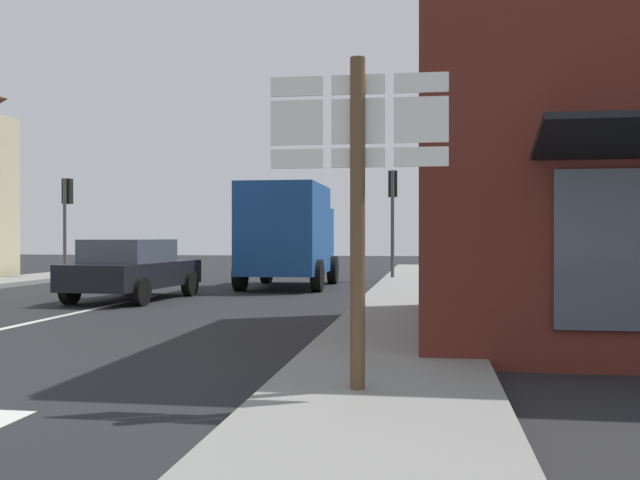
% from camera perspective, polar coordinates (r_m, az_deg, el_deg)
% --- Properties ---
extents(ground_plane, '(80.00, 80.00, 0.00)m').
position_cam_1_polar(ground_plane, '(17.33, -15.33, -4.83)').
color(ground_plane, '#232326').
extents(sidewalk_right, '(2.23, 44.00, 0.14)m').
position_cam_1_polar(sidewalk_right, '(13.85, 6.84, -5.83)').
color(sidewalk_right, gray).
rests_on(sidewalk_right, ground).
extents(lane_centre_stripe, '(0.16, 12.00, 0.01)m').
position_cam_1_polar(lane_centre_stripe, '(13.79, -22.15, -6.14)').
color(lane_centre_stripe, silver).
rests_on(lane_centre_stripe, ground).
extents(sedan_far, '(2.23, 4.32, 1.47)m').
position_cam_1_polar(sedan_far, '(17.93, -14.65, -2.22)').
color(sedan_far, black).
rests_on(sedan_far, ground).
extents(delivery_truck, '(2.51, 5.01, 3.05)m').
position_cam_1_polar(delivery_truck, '(21.57, -2.53, 0.58)').
color(delivery_truck, '#19478C').
rests_on(delivery_truck, ground).
extents(route_sign_post, '(1.66, 0.14, 3.20)m').
position_cam_1_polar(route_sign_post, '(6.67, 3.02, 4.19)').
color(route_sign_post, brown).
rests_on(route_sign_post, ground).
extents(traffic_light_far_left, '(0.30, 0.49, 3.60)m').
position_cam_1_polar(traffic_light_far_left, '(27.16, -19.45, 2.65)').
color(traffic_light_far_left, '#47474C').
rests_on(traffic_light_far_left, ground).
extents(traffic_light_far_right, '(0.30, 0.49, 3.80)m').
position_cam_1_polar(traffic_light_far_right, '(24.84, 5.79, 3.22)').
color(traffic_light_far_right, '#47474C').
rests_on(traffic_light_far_right, ground).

